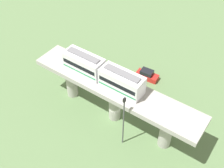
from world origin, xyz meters
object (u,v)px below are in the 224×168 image
object	(u,v)px
parked_car_red	(147,75)
signal_post	(124,120)
parked_car_black	(149,102)
train	(102,72)

from	to	relation	value
parked_car_red	signal_post	bearing A→B (deg)	-168.87
parked_car_red	parked_car_black	bearing A→B (deg)	-152.56
parked_car_red	train	bearing A→B (deg)	165.65
signal_post	parked_car_black	bearing A→B (deg)	3.75
parked_car_black	parked_car_red	world-z (taller)	same
signal_post	parked_car_red	bearing A→B (deg)	16.28
parked_car_red	signal_post	size ratio (longest dim) A/B	0.44
train	parked_car_red	distance (m)	14.04
parked_car_red	signal_post	xyz separation A→B (m)	(-14.77, -4.31, 4.70)
parked_car_black	parked_car_red	bearing A→B (deg)	24.41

